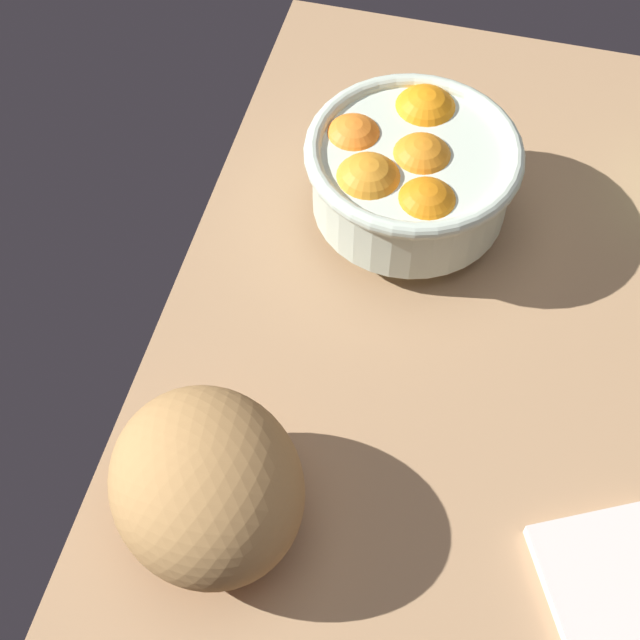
{
  "coord_description": "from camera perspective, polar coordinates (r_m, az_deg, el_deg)",
  "views": [
    {
      "loc": [
        51.15,
        -7.6,
        71.86
      ],
      "look_at": [
        7.37,
        -18.66,
        5.0
      ],
      "focal_mm": 53.41,
      "sensor_mm": 36.0,
      "label": 1
    }
  ],
  "objects": [
    {
      "name": "bread_loaf",
      "position": [
        0.73,
        -6.81,
        -9.78
      ],
      "size": [
        21.77,
        21.56,
        11.68
      ],
      "primitive_type": "ellipsoid",
      "rotation": [
        0.0,
        0.0,
        0.7
      ],
      "color": "#B0814B",
      "rests_on": "ground"
    },
    {
      "name": "napkin_folded",
      "position": [
        0.78,
        17.91,
        -16.29
      ],
      "size": [
        18.83,
        16.6,
        1.3
      ],
      "primitive_type": "cube",
      "rotation": [
        0.0,
        0.0,
        0.46
      ],
      "color": "silver",
      "rests_on": "ground"
    },
    {
      "name": "ground_plane",
      "position": [
        0.9,
        12.81,
        -0.96
      ],
      "size": [
        78.94,
        67.49,
        3.0
      ],
      "primitive_type": "cube",
      "color": "#A8815A"
    },
    {
      "name": "fruit_bowl",
      "position": [
        0.9,
        5.25,
        8.81
      ],
      "size": [
        20.06,
        20.06,
        10.77
      ],
      "color": "silver",
      "rests_on": "ground"
    }
  ]
}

